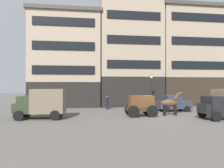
{
  "coord_description": "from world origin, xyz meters",
  "views": [
    {
      "loc": [
        -6.36,
        -17.8,
        2.98
      ],
      "look_at": [
        -3.85,
        2.1,
        3.1
      ],
      "focal_mm": 31.18,
      "sensor_mm": 36.0,
      "label": 1
    }
  ],
  "objects_px": {
    "pedestrian_officer": "(107,101)",
    "streetlamp_curbside": "(151,88)",
    "sedan_dark": "(174,103)",
    "draft_horse": "(171,103)",
    "cargo_wagon": "(141,104)",
    "delivery_truck_far": "(42,103)"
  },
  "relations": [
    {
      "from": "cargo_wagon",
      "to": "pedestrian_officer",
      "type": "distance_m",
      "value": 6.29
    },
    {
      "from": "sedan_dark",
      "to": "cargo_wagon",
      "type": "bearing_deg",
      "value": -146.35
    },
    {
      "from": "pedestrian_officer",
      "to": "streetlamp_curbside",
      "type": "distance_m",
      "value": 5.83
    },
    {
      "from": "cargo_wagon",
      "to": "streetlamp_curbside",
      "type": "bearing_deg",
      "value": 62.7
    },
    {
      "from": "cargo_wagon",
      "to": "draft_horse",
      "type": "height_order",
      "value": "draft_horse"
    },
    {
      "from": "cargo_wagon",
      "to": "draft_horse",
      "type": "bearing_deg",
      "value": 0.02
    },
    {
      "from": "sedan_dark",
      "to": "pedestrian_officer",
      "type": "xyz_separation_m",
      "value": [
        -7.37,
        2.57,
        0.07
      ]
    },
    {
      "from": "draft_horse",
      "to": "streetlamp_curbside",
      "type": "distance_m",
      "value": 5.73
    },
    {
      "from": "cargo_wagon",
      "to": "sedan_dark",
      "type": "relative_size",
      "value": 0.79
    },
    {
      "from": "draft_horse",
      "to": "delivery_truck_far",
      "type": "xyz_separation_m",
      "value": [
        -12.1,
        -0.16,
        0.15
      ]
    },
    {
      "from": "cargo_wagon",
      "to": "draft_horse",
      "type": "xyz_separation_m",
      "value": [
        2.95,
        0.0,
        0.12
      ]
    },
    {
      "from": "cargo_wagon",
      "to": "streetlamp_curbside",
      "type": "distance_m",
      "value": 6.44
    },
    {
      "from": "draft_horse",
      "to": "pedestrian_officer",
      "type": "relative_size",
      "value": 1.31
    },
    {
      "from": "sedan_dark",
      "to": "streetlamp_curbside",
      "type": "bearing_deg",
      "value": 126.14
    },
    {
      "from": "draft_horse",
      "to": "cargo_wagon",
      "type": "bearing_deg",
      "value": -179.98
    },
    {
      "from": "cargo_wagon",
      "to": "pedestrian_officer",
      "type": "relative_size",
      "value": 1.63
    },
    {
      "from": "delivery_truck_far",
      "to": "streetlamp_curbside",
      "type": "bearing_deg",
      "value": 25.45
    },
    {
      "from": "streetlamp_curbside",
      "to": "delivery_truck_far",
      "type": "bearing_deg",
      "value": -154.55
    },
    {
      "from": "pedestrian_officer",
      "to": "streetlamp_curbside",
      "type": "height_order",
      "value": "streetlamp_curbside"
    },
    {
      "from": "draft_horse",
      "to": "pedestrian_officer",
      "type": "height_order",
      "value": "draft_horse"
    },
    {
      "from": "pedestrian_officer",
      "to": "delivery_truck_far",
      "type": "bearing_deg",
      "value": -137.79
    },
    {
      "from": "cargo_wagon",
      "to": "delivery_truck_far",
      "type": "xyz_separation_m",
      "value": [
        -9.15,
        -0.16,
        0.28
      ]
    }
  ]
}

